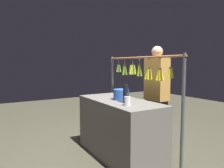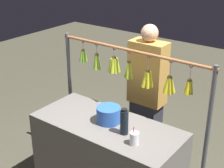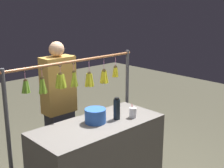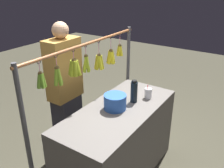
{
  "view_description": "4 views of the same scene",
  "coord_description": "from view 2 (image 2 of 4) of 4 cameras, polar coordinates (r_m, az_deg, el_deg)",
  "views": [
    {
      "loc": [
        -2.73,
        1.77,
        1.47
      ],
      "look_at": [
        0.22,
        0.0,
        1.14
      ],
      "focal_mm": 33.84,
      "sensor_mm": 36.0,
      "label": 1
    },
    {
      "loc": [
        -1.83,
        2.35,
        2.64
      ],
      "look_at": [
        -0.06,
        0.0,
        1.36
      ],
      "focal_mm": 54.48,
      "sensor_mm": 36.0,
      "label": 2
    },
    {
      "loc": [
        2.15,
        2.52,
        2.25
      ],
      "look_at": [
        -0.22,
        0.0,
        1.34
      ],
      "focal_mm": 49.73,
      "sensor_mm": 36.0,
      "label": 3
    },
    {
      "loc": [
        1.96,
        1.23,
        2.23
      ],
      "look_at": [
        0.13,
        0.0,
        1.26
      ],
      "focal_mm": 39.1,
      "sensor_mm": 36.0,
      "label": 4
    }
  ],
  "objects": [
    {
      "name": "vendor_person",
      "position": [
        4.03,
        5.84,
        -2.56
      ],
      "size": [
        0.42,
        0.23,
        1.78
      ],
      "color": "#2D2D38",
      "rests_on": "ground"
    },
    {
      "name": "drink_cup",
      "position": [
        3.1,
        3.76,
        -9.1
      ],
      "size": [
        0.09,
        0.09,
        0.17
      ],
      "color": "silver",
      "rests_on": "market_counter"
    },
    {
      "name": "water_bottle",
      "position": [
        3.22,
        2.07,
        -6.38
      ],
      "size": [
        0.08,
        0.08,
        0.27
      ],
      "color": "black",
      "rests_on": "market_counter"
    },
    {
      "name": "blue_bucket",
      "position": [
        3.44,
        -0.58,
        -5.16
      ],
      "size": [
        0.24,
        0.24,
        0.17
      ],
      "primitive_type": "cylinder",
      "color": "blue",
      "rests_on": "market_counter"
    },
    {
      "name": "market_counter",
      "position": [
        3.69,
        -0.81,
        -12.79
      ],
      "size": [
        1.56,
        0.69,
        0.91
      ],
      "primitive_type": "cube",
      "color": "#66605B",
      "rests_on": "ground"
    },
    {
      "name": "display_rack",
      "position": [
        3.62,
        3.17,
        -0.47
      ],
      "size": [
        1.84,
        0.14,
        1.62
      ],
      "color": "#4C4C51",
      "rests_on": "ground"
    }
  ]
}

